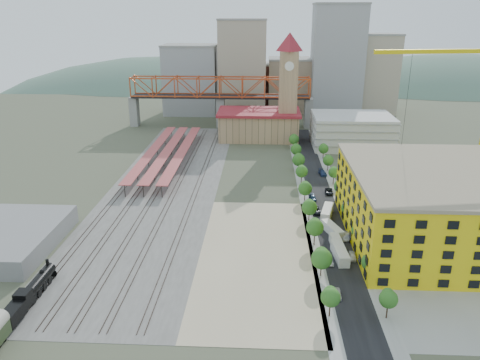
{
  "coord_description": "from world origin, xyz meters",
  "views": [
    {
      "loc": [
        -3.09,
        -132.72,
        56.06
      ],
      "look_at": [
        -9.48,
        -4.71,
        10.0
      ],
      "focal_mm": 35.0,
      "sensor_mm": 36.0,
      "label": 1
    }
  ],
  "objects_px": {
    "construction_building": "(438,206)",
    "car_0": "(337,294)",
    "clock_tower": "(288,77)",
    "site_trailer_d": "(327,212)",
    "site_trailer_b": "(337,244)",
    "locomotive": "(31,292)",
    "site_trailer_a": "(340,253)",
    "site_trailer_c": "(332,230)"
  },
  "relations": [
    {
      "from": "locomotive",
      "to": "site_trailer_d",
      "type": "distance_m",
      "value": 80.16
    },
    {
      "from": "locomotive",
      "to": "car_0",
      "type": "distance_m",
      "value": 63.16
    },
    {
      "from": "locomotive",
      "to": "site_trailer_c",
      "type": "distance_m",
      "value": 74.32
    },
    {
      "from": "car_0",
      "to": "construction_building",
      "type": "bearing_deg",
      "value": 46.84
    },
    {
      "from": "car_0",
      "to": "site_trailer_b",
      "type": "bearing_deg",
      "value": 84.72
    },
    {
      "from": "construction_building",
      "to": "car_0",
      "type": "relative_size",
      "value": 12.36
    },
    {
      "from": "site_trailer_b",
      "to": "site_trailer_d",
      "type": "distance_m",
      "value": 19.72
    },
    {
      "from": "site_trailer_a",
      "to": "car_0",
      "type": "bearing_deg",
      "value": -104.58
    },
    {
      "from": "site_trailer_b",
      "to": "site_trailer_d",
      "type": "relative_size",
      "value": 0.91
    },
    {
      "from": "site_trailer_c",
      "to": "site_trailer_a",
      "type": "bearing_deg",
      "value": -109.16
    },
    {
      "from": "clock_tower",
      "to": "site_trailer_d",
      "type": "relative_size",
      "value": 5.29
    },
    {
      "from": "site_trailer_a",
      "to": "locomotive",
      "type": "bearing_deg",
      "value": -166.75
    },
    {
      "from": "site_trailer_a",
      "to": "construction_building",
      "type": "bearing_deg",
      "value": 19.9
    },
    {
      "from": "site_trailer_c",
      "to": "clock_tower",
      "type": "bearing_deg",
      "value": 75.49
    },
    {
      "from": "clock_tower",
      "to": "construction_building",
      "type": "height_order",
      "value": "clock_tower"
    },
    {
      "from": "site_trailer_a",
      "to": "site_trailer_b",
      "type": "relative_size",
      "value": 1.11
    },
    {
      "from": "clock_tower",
      "to": "site_trailer_d",
      "type": "bearing_deg",
      "value": -84.75
    },
    {
      "from": "site_trailer_b",
      "to": "locomotive",
      "type": "bearing_deg",
      "value": -162.4
    },
    {
      "from": "construction_building",
      "to": "locomotive",
      "type": "xyz_separation_m",
      "value": [
        -92.0,
        -32.49,
        -7.42
      ]
    },
    {
      "from": "locomotive",
      "to": "site_trailer_a",
      "type": "distance_m",
      "value": 69.21
    },
    {
      "from": "clock_tower",
      "to": "car_0",
      "type": "xyz_separation_m",
      "value": [
        5.0,
        -128.15,
        -28.0
      ]
    },
    {
      "from": "clock_tower",
      "to": "site_trailer_a",
      "type": "bearing_deg",
      "value": -85.9
    },
    {
      "from": "construction_building",
      "to": "site_trailer_c",
      "type": "bearing_deg",
      "value": 176.35
    },
    {
      "from": "site_trailer_d",
      "to": "clock_tower",
      "type": "bearing_deg",
      "value": 109.28
    },
    {
      "from": "clock_tower",
      "to": "locomotive",
      "type": "relative_size",
      "value": 2.43
    },
    {
      "from": "site_trailer_c",
      "to": "site_trailer_d",
      "type": "bearing_deg",
      "value": 70.84
    },
    {
      "from": "site_trailer_d",
      "to": "car_0",
      "type": "relative_size",
      "value": 2.4
    },
    {
      "from": "site_trailer_b",
      "to": "clock_tower",
      "type": "bearing_deg",
      "value": 90.57
    },
    {
      "from": "site_trailer_a",
      "to": "site_trailer_c",
      "type": "distance_m",
      "value": 13.33
    },
    {
      "from": "clock_tower",
      "to": "construction_building",
      "type": "distance_m",
      "value": 107.36
    },
    {
      "from": "construction_building",
      "to": "site_trailer_b",
      "type": "relative_size",
      "value": 5.68
    },
    {
      "from": "clock_tower",
      "to": "construction_building",
      "type": "relative_size",
      "value": 1.03
    },
    {
      "from": "construction_building",
      "to": "car_0",
      "type": "bearing_deg",
      "value": -135.85
    },
    {
      "from": "site_trailer_a",
      "to": "car_0",
      "type": "relative_size",
      "value": 2.42
    },
    {
      "from": "clock_tower",
      "to": "car_0",
      "type": "distance_m",
      "value": 131.27
    },
    {
      "from": "site_trailer_c",
      "to": "site_trailer_b",
      "type": "bearing_deg",
      "value": -109.16
    },
    {
      "from": "locomotive",
      "to": "site_trailer_a",
      "type": "relative_size",
      "value": 2.16
    },
    {
      "from": "clock_tower",
      "to": "car_0",
      "type": "height_order",
      "value": "clock_tower"
    },
    {
      "from": "construction_building",
      "to": "site_trailer_d",
      "type": "xyz_separation_m",
      "value": [
        -26.0,
        13.0,
        -8.06
      ]
    },
    {
      "from": "site_trailer_d",
      "to": "car_0",
      "type": "distance_m",
      "value": 41.27
    },
    {
      "from": "clock_tower",
      "to": "site_trailer_d",
      "type": "xyz_separation_m",
      "value": [
        8.0,
        -87.0,
        -27.35
      ]
    },
    {
      "from": "site_trailer_a",
      "to": "site_trailer_d",
      "type": "relative_size",
      "value": 1.01
    }
  ]
}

